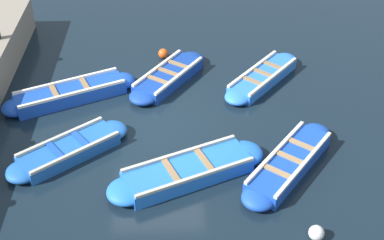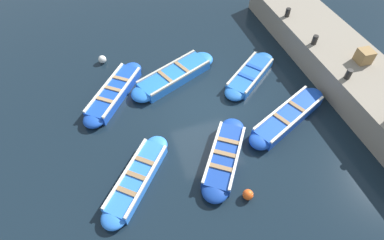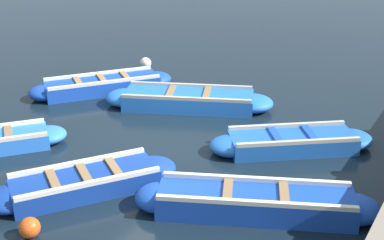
# 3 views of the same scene
# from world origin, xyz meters

# --- Properties ---
(ground_plane) EXTENTS (120.00, 120.00, 0.00)m
(ground_plane) POSITION_xyz_m (0.00, 0.00, 0.00)
(ground_plane) COLOR black
(boat_outer_right) EXTENTS (2.76, 3.25, 0.41)m
(boat_outer_right) POSITION_xyz_m (3.13, -1.63, 0.17)
(boat_outer_right) COLOR #1947B7
(boat_outer_right) RESTS_ON ground
(boat_bow_out) EXTENTS (3.69, 2.20, 0.44)m
(boat_bow_out) POSITION_xyz_m (-2.36, 1.40, 0.19)
(boat_bow_out) COLOR #1947B7
(boat_bow_out) RESTS_ON ground
(boat_far_corner) EXTENTS (2.99, 2.56, 0.38)m
(boat_far_corner) POSITION_xyz_m (-2.04, -0.98, 0.16)
(boat_far_corner) COLOR #1E59AD
(boat_far_corner) RESTS_ON ground
(boat_stern_in) EXTENTS (2.45, 3.06, 0.39)m
(boat_stern_in) POSITION_xyz_m (0.31, 2.22, 0.17)
(boat_stern_in) COLOR navy
(boat_stern_in) RESTS_ON ground
(boat_tucked) EXTENTS (3.87, 2.36, 0.42)m
(boat_tucked) POSITION_xyz_m (0.78, -1.84, 0.18)
(boat_tucked) COLOR blue
(boat_tucked) RESTS_ON ground
(buoy_orange_near) EXTENTS (0.31, 0.31, 0.31)m
(buoy_orange_near) POSITION_xyz_m (0.15, 3.59, 0.15)
(buoy_orange_near) COLOR #E05119
(buoy_orange_near) RESTS_ON ground
(buoy_yellow_far) EXTENTS (0.32, 0.32, 0.32)m
(buoy_yellow_far) POSITION_xyz_m (3.32, -3.71, 0.16)
(buoy_yellow_far) COLOR silver
(buoy_yellow_far) RESTS_ON ground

